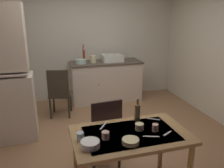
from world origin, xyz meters
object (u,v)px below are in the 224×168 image
(dining_table, at_px, (130,143))
(glass_bottle, at_px, (137,112))
(chair_by_counter, at_px, (60,92))
(serving_bowl_wide, at_px, (90,144))
(hand_pump, at_px, (84,55))
(mixing_bowl_counter, at_px, (81,61))
(chair_far_side, at_px, (104,132))
(mug_tall, at_px, (139,127))
(sink_basin, at_px, (112,58))

(dining_table, xyz_separation_m, glass_bottle, (0.17, 0.26, 0.21))
(dining_table, relative_size, chair_by_counter, 1.24)
(serving_bowl_wide, bearing_deg, hand_pump, 82.02)
(hand_pump, xyz_separation_m, dining_table, (-0.00, -2.97, -0.40))
(mixing_bowl_counter, bearing_deg, chair_by_counter, -129.99)
(serving_bowl_wide, height_order, glass_bottle, glass_bottle)
(serving_bowl_wide, relative_size, glass_bottle, 0.67)
(mixing_bowl_counter, distance_m, serving_bowl_wide, 3.03)
(dining_table, bearing_deg, chair_far_side, 103.31)
(mug_tall, xyz_separation_m, glass_bottle, (0.06, 0.21, 0.07))
(mug_tall, bearing_deg, chair_by_counter, 107.35)
(hand_pump, height_order, serving_bowl_wide, hand_pump)
(hand_pump, distance_m, chair_far_side, 2.46)
(hand_pump, relative_size, dining_table, 0.33)
(hand_pump, height_order, glass_bottle, hand_pump)
(sink_basin, xyz_separation_m, dining_table, (-0.62, -2.92, -0.31))
(mixing_bowl_counter, height_order, serving_bowl_wide, mixing_bowl_counter)
(dining_table, xyz_separation_m, serving_bowl_wide, (-0.43, -0.14, 0.14))
(hand_pump, height_order, chair_by_counter, hand_pump)
(hand_pump, bearing_deg, mixing_bowl_counter, -130.80)
(glass_bottle, bearing_deg, sink_basin, 80.36)
(mug_tall, bearing_deg, sink_basin, 79.94)
(mixing_bowl_counter, relative_size, dining_table, 0.20)
(mixing_bowl_counter, relative_size, serving_bowl_wide, 1.32)
(mixing_bowl_counter, relative_size, chair_far_side, 0.24)
(chair_by_counter, distance_m, glass_bottle, 2.18)
(serving_bowl_wide, bearing_deg, mug_tall, 18.75)
(sink_basin, distance_m, glass_bottle, 2.70)
(hand_pump, relative_size, serving_bowl_wide, 2.25)
(sink_basin, xyz_separation_m, glass_bottle, (-0.45, -2.66, -0.10))
(hand_pump, xyz_separation_m, chair_by_counter, (-0.59, -0.70, -0.57))
(chair_by_counter, relative_size, glass_bottle, 3.67)
(mug_tall, bearing_deg, mixing_bowl_counter, 93.88)
(mixing_bowl_counter, relative_size, mug_tall, 2.63)
(mixing_bowl_counter, height_order, dining_table, mixing_bowl_counter)
(hand_pump, relative_size, chair_by_counter, 0.41)
(dining_table, height_order, chair_far_side, chair_far_side)
(mixing_bowl_counter, relative_size, chair_by_counter, 0.24)
(sink_basin, bearing_deg, serving_bowl_wide, -109.02)
(dining_table, height_order, serving_bowl_wide, serving_bowl_wide)
(mixing_bowl_counter, height_order, glass_bottle, glass_bottle)
(hand_pump, distance_m, glass_bottle, 2.72)
(chair_by_counter, distance_m, serving_bowl_wide, 2.43)
(hand_pump, xyz_separation_m, mug_tall, (0.11, -2.92, -0.26))
(mixing_bowl_counter, height_order, mug_tall, mixing_bowl_counter)
(serving_bowl_wide, bearing_deg, sink_basin, 70.98)
(hand_pump, bearing_deg, dining_table, -90.06)
(serving_bowl_wide, distance_m, mug_tall, 0.58)
(dining_table, bearing_deg, chair_by_counter, 104.39)
(chair_far_side, relative_size, mug_tall, 10.79)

